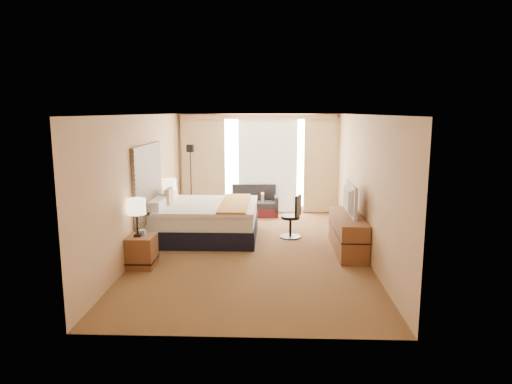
{
  "coord_description": "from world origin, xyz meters",
  "views": [
    {
      "loc": [
        0.38,
        -8.54,
        2.66
      ],
      "look_at": [
        0.05,
        0.4,
        1.07
      ],
      "focal_mm": 32.0,
      "sensor_mm": 36.0,
      "label": 1
    }
  ],
  "objects_px": {
    "nightstand_left": "(142,251)",
    "bed": "(205,220)",
    "media_dresser": "(348,233)",
    "desk_chair": "(293,219)",
    "nightstand_right": "(173,218)",
    "television": "(346,199)",
    "lamp_left": "(136,207)",
    "floor_lamp": "(191,165)",
    "lamp_right": "(170,185)",
    "loveseat": "(254,205)"
  },
  "relations": [
    {
      "from": "floor_lamp",
      "to": "television",
      "type": "xyz_separation_m",
      "value": [
        3.5,
        -2.94,
        -0.29
      ]
    },
    {
      "from": "bed",
      "to": "floor_lamp",
      "type": "xyz_separation_m",
      "value": [
        -0.66,
        2.16,
        0.9
      ]
    },
    {
      "from": "loveseat",
      "to": "floor_lamp",
      "type": "relative_size",
      "value": 0.69
    },
    {
      "from": "nightstand_right",
      "to": "media_dresser",
      "type": "height_order",
      "value": "media_dresser"
    },
    {
      "from": "television",
      "to": "bed",
      "type": "bearing_deg",
      "value": 74.81
    },
    {
      "from": "nightstand_left",
      "to": "nightstand_right",
      "type": "xyz_separation_m",
      "value": [
        0.0,
        2.5,
        0.0
      ]
    },
    {
      "from": "floor_lamp",
      "to": "desk_chair",
      "type": "bearing_deg",
      "value": -39.69
    },
    {
      "from": "media_dresser",
      "to": "loveseat",
      "type": "relative_size",
      "value": 1.42
    },
    {
      "from": "nightstand_left",
      "to": "lamp_right",
      "type": "xyz_separation_m",
      "value": [
        -0.06,
        2.53,
        0.75
      ]
    },
    {
      "from": "nightstand_right",
      "to": "media_dresser",
      "type": "relative_size",
      "value": 0.31
    },
    {
      "from": "nightstand_right",
      "to": "desk_chair",
      "type": "height_order",
      "value": "desk_chair"
    },
    {
      "from": "nightstand_left",
      "to": "lamp_left",
      "type": "bearing_deg",
      "value": -146.22
    },
    {
      "from": "nightstand_right",
      "to": "floor_lamp",
      "type": "distance_m",
      "value": 1.87
    },
    {
      "from": "loveseat",
      "to": "floor_lamp",
      "type": "xyz_separation_m",
      "value": [
        -1.63,
        -0.03,
        1.04
      ]
    },
    {
      "from": "loveseat",
      "to": "bed",
      "type": "bearing_deg",
      "value": -115.95
    },
    {
      "from": "floor_lamp",
      "to": "desk_chair",
      "type": "xyz_separation_m",
      "value": [
        2.54,
        -2.11,
        -0.88
      ]
    },
    {
      "from": "bed",
      "to": "lamp_right",
      "type": "xyz_separation_m",
      "value": [
        -0.86,
        0.63,
        0.64
      ]
    },
    {
      "from": "lamp_right",
      "to": "floor_lamp",
      "type": "bearing_deg",
      "value": 82.52
    },
    {
      "from": "media_dresser",
      "to": "loveseat",
      "type": "bearing_deg",
      "value": 122.35
    },
    {
      "from": "media_dresser",
      "to": "nightstand_left",
      "type": "bearing_deg",
      "value": -164.16
    },
    {
      "from": "nightstand_left",
      "to": "bed",
      "type": "xyz_separation_m",
      "value": [
        0.81,
        1.9,
        0.11
      ]
    },
    {
      "from": "bed",
      "to": "lamp_left",
      "type": "xyz_separation_m",
      "value": [
        -0.86,
        -1.93,
        0.67
      ]
    },
    {
      "from": "nightstand_left",
      "to": "desk_chair",
      "type": "relative_size",
      "value": 0.59
    },
    {
      "from": "nightstand_left",
      "to": "bed",
      "type": "bearing_deg",
      "value": 66.95
    },
    {
      "from": "lamp_left",
      "to": "nightstand_left",
      "type": "bearing_deg",
      "value": 33.78
    },
    {
      "from": "bed",
      "to": "loveseat",
      "type": "distance_m",
      "value": 2.4
    },
    {
      "from": "media_dresser",
      "to": "lamp_left",
      "type": "relative_size",
      "value": 2.73
    },
    {
      "from": "media_dresser",
      "to": "lamp_right",
      "type": "relative_size",
      "value": 2.91
    },
    {
      "from": "media_dresser",
      "to": "lamp_right",
      "type": "distance_m",
      "value": 4.09
    },
    {
      "from": "nightstand_right",
      "to": "television",
      "type": "relative_size",
      "value": 0.52
    },
    {
      "from": "floor_lamp",
      "to": "desk_chair",
      "type": "height_order",
      "value": "floor_lamp"
    },
    {
      "from": "loveseat",
      "to": "television",
      "type": "relative_size",
      "value": 1.2
    },
    {
      "from": "lamp_left",
      "to": "television",
      "type": "relative_size",
      "value": 0.62
    },
    {
      "from": "nightstand_right",
      "to": "desk_chair",
      "type": "bearing_deg",
      "value": -11.51
    },
    {
      "from": "nightstand_left",
      "to": "nightstand_right",
      "type": "distance_m",
      "value": 2.5
    },
    {
      "from": "media_dresser",
      "to": "floor_lamp",
      "type": "bearing_deg",
      "value": 139.73
    },
    {
      "from": "floor_lamp",
      "to": "lamp_right",
      "type": "distance_m",
      "value": 1.57
    },
    {
      "from": "desk_chair",
      "to": "lamp_left",
      "type": "bearing_deg",
      "value": -125.44
    },
    {
      "from": "nightstand_right",
      "to": "television",
      "type": "xyz_separation_m",
      "value": [
        3.65,
        -1.38,
        0.73
      ]
    },
    {
      "from": "bed",
      "to": "lamp_right",
      "type": "bearing_deg",
      "value": 144.04
    },
    {
      "from": "loveseat",
      "to": "lamp_right",
      "type": "distance_m",
      "value": 2.53
    },
    {
      "from": "nightstand_left",
      "to": "nightstand_right",
      "type": "relative_size",
      "value": 1.0
    },
    {
      "from": "bed",
      "to": "lamp_left",
      "type": "relative_size",
      "value": 3.31
    },
    {
      "from": "loveseat",
      "to": "floor_lamp",
      "type": "bearing_deg",
      "value": 178.81
    },
    {
      "from": "television",
      "to": "floor_lamp",
      "type": "bearing_deg",
      "value": 50.17
    },
    {
      "from": "nightstand_right",
      "to": "loveseat",
      "type": "bearing_deg",
      "value": 41.77
    },
    {
      "from": "nightstand_right",
      "to": "lamp_left",
      "type": "distance_m",
      "value": 2.65
    },
    {
      "from": "television",
      "to": "lamp_right",
      "type": "bearing_deg",
      "value": 69.37
    },
    {
      "from": "media_dresser",
      "to": "desk_chair",
      "type": "bearing_deg",
      "value": 138.33
    },
    {
      "from": "nightstand_right",
      "to": "lamp_right",
      "type": "bearing_deg",
      "value": 153.97
    }
  ]
}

